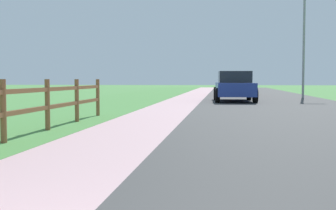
{
  "coord_description": "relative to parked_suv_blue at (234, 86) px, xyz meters",
  "views": [
    {
      "loc": [
        1.09,
        -1.28,
        1.13
      ],
      "look_at": [
        -0.05,
        7.85,
        0.6
      ],
      "focal_mm": 47.09,
      "sensor_mm": 36.0,
      "label": 1
    }
  ],
  "objects": [
    {
      "name": "grass_verge",
      "position": [
        -6.18,
        5.33,
        -0.77
      ],
      "size": [
        5.0,
        66.0,
        0.0
      ],
      "primitive_type": "cube",
      "color": "#4B8741",
      "rests_on": "ground"
    },
    {
      "name": "road_asphalt",
      "position": [
        1.82,
        5.33,
        -0.78
      ],
      "size": [
        7.0,
        66.0,
        0.01
      ],
      "primitive_type": "cube",
      "color": "#3A3A3A",
      "rests_on": "ground"
    },
    {
      "name": "ground_plane",
      "position": [
        -1.68,
        3.33,
        -0.78
      ],
      "size": [
        120.0,
        120.0,
        0.0
      ],
      "primitive_type": "plane",
      "color": "#4B8741"
    },
    {
      "name": "rail_fence",
      "position": [
        -4.43,
        -15.63,
        -0.12
      ],
      "size": [
        0.11,
        11.97,
        1.14
      ],
      "color": "brown",
      "rests_on": "ground"
    },
    {
      "name": "parked_suv_blue",
      "position": [
        0.0,
        0.0,
        0.0
      ],
      "size": [
        2.19,
        4.81,
        1.54
      ],
      "color": "navy",
      "rests_on": "ground"
    },
    {
      "name": "parked_car_white",
      "position": [
        0.07,
        16.57,
        -0.01
      ],
      "size": [
        2.06,
        4.73,
        1.5
      ],
      "color": "white",
      "rests_on": "ground"
    },
    {
      "name": "curb_concrete",
      "position": [
        -4.68,
        5.33,
        -0.78
      ],
      "size": [
        6.0,
        66.0,
        0.01
      ],
      "primitive_type": "cube",
      "color": "#C1999E",
      "rests_on": "ground"
    },
    {
      "name": "street_lamp",
      "position": [
        4.29,
        4.25,
        3.39
      ],
      "size": [
        1.17,
        0.2,
        7.11
      ],
      "color": "gray",
      "rests_on": "ground"
    },
    {
      "name": "parked_car_red",
      "position": [
        0.2,
        8.49,
        0.03
      ],
      "size": [
        2.36,
        4.81,
        1.64
      ],
      "color": "maroon",
      "rests_on": "ground"
    },
    {
      "name": "parked_car_beige",
      "position": [
        -0.04,
        25.99,
        0.03
      ],
      "size": [
        2.23,
        4.52,
        1.61
      ],
      "color": "#C6B793",
      "rests_on": "ground"
    }
  ]
}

